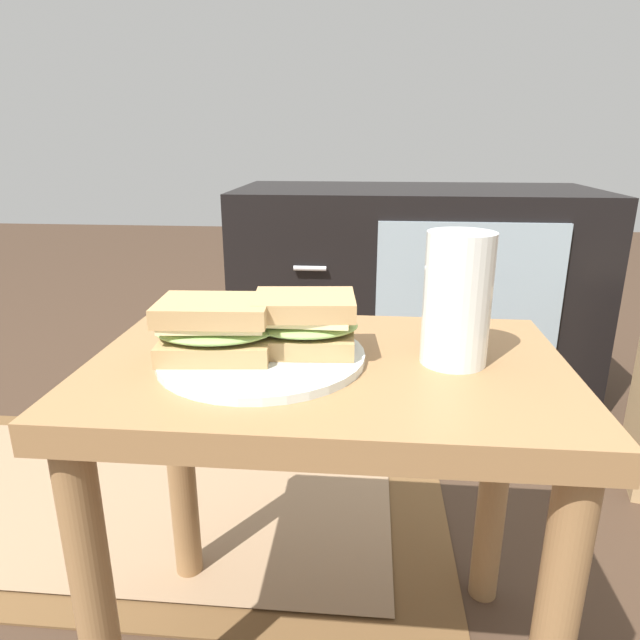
{
  "coord_description": "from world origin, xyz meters",
  "views": [
    {
      "loc": [
        0.05,
        -0.61,
        0.71
      ],
      "look_at": [
        -0.01,
        0.0,
        0.51
      ],
      "focal_mm": 31.51,
      "sensor_mm": 36.0,
      "label": 1
    }
  ],
  "objects": [
    {
      "name": "area_rug",
      "position": [
        -0.4,
        0.33,
        0.0
      ],
      "size": [
        1.22,
        0.64,
        0.01
      ],
      "color": "brown",
      "rests_on": "ground"
    },
    {
      "name": "side_table",
      "position": [
        0.0,
        0.0,
        0.37
      ],
      "size": [
        0.56,
        0.36,
        0.46
      ],
      "color": "olive",
      "rests_on": "ground"
    },
    {
      "name": "plate",
      "position": [
        -0.08,
        -0.01,
        0.47
      ],
      "size": [
        0.24,
        0.24,
        0.01
      ],
      "primitive_type": "cylinder",
      "color": "silver",
      "rests_on": "side_table"
    },
    {
      "name": "sandwich_front",
      "position": [
        -0.13,
        -0.02,
        0.5
      ],
      "size": [
        0.14,
        0.1,
        0.07
      ],
      "color": "tan",
      "rests_on": "plate"
    },
    {
      "name": "sandwich_back",
      "position": [
        -0.03,
        0.01,
        0.5
      ],
      "size": [
        0.13,
        0.1,
        0.07
      ],
      "color": "tan",
      "rests_on": "plate"
    },
    {
      "name": "tv_cabinet",
      "position": [
        0.17,
        0.95,
        0.29
      ],
      "size": [
        0.96,
        0.46,
        0.58
      ],
      "color": "black",
      "rests_on": "ground"
    },
    {
      "name": "beer_glass",
      "position": [
        0.15,
        0.01,
        0.53
      ],
      "size": [
        0.08,
        0.08,
        0.15
      ],
      "color": "silver",
      "rests_on": "side_table"
    }
  ]
}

